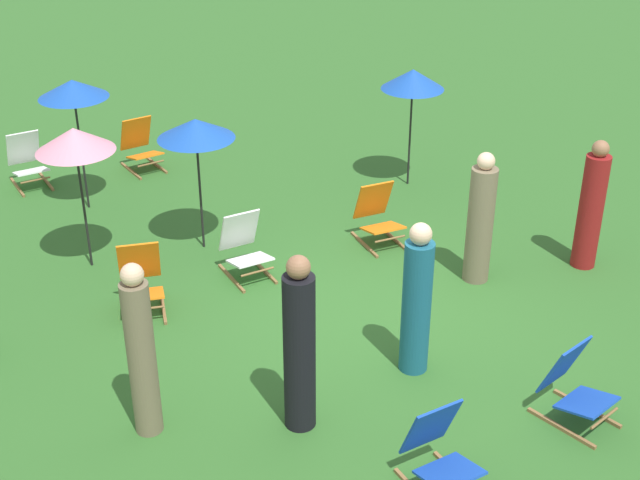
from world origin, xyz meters
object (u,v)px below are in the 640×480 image
(deckchair_7, at_px, (245,248))
(deckchair_1, at_px, (378,216))
(deckchair_6, at_px, (574,387))
(person_3, at_px, (141,354))
(deckchair_0, at_px, (27,162))
(person_0, at_px, (591,208))
(person_1, at_px, (299,348))
(umbrella_0, at_px, (413,79))
(umbrella_3, at_px, (196,129))
(deckchair_10, at_px, (141,281))
(umbrella_2, at_px, (74,140))
(umbrella_1, at_px, (73,89))
(deckchair_4, at_px, (439,453))
(person_4, at_px, (480,222))
(person_2, at_px, (417,302))
(deckchair_3, at_px, (140,147))

(deckchair_7, bearing_deg, deckchair_1, -2.00)
(deckchair_6, height_order, person_3, person_3)
(deckchair_0, xyz_separation_m, person_0, (5.51, -6.11, 0.43))
(deckchair_1, bearing_deg, person_1, -128.59)
(umbrella_0, height_order, umbrella_3, umbrella_0)
(umbrella_0, height_order, person_1, person_1)
(deckchair_10, height_order, umbrella_3, umbrella_3)
(deckchair_10, xyz_separation_m, umbrella_2, (-0.22, 1.31, 1.34))
(deckchair_0, distance_m, umbrella_1, 1.96)
(deckchair_1, bearing_deg, deckchair_10, -173.74)
(deckchair_4, xyz_separation_m, person_3, (-1.93, 1.99, 0.51))
(person_0, height_order, person_4, person_0)
(deckchair_1, height_order, umbrella_1, umbrella_1)
(deckchair_0, distance_m, deckchair_4, 8.49)
(deckchair_0, distance_m, person_3, 6.40)
(deckchair_1, relative_size, deckchair_6, 0.99)
(person_1, bearing_deg, umbrella_2, -166.99)
(umbrella_1, bearing_deg, deckchair_7, -68.52)
(umbrella_0, relative_size, person_0, 1.06)
(person_1, relative_size, person_2, 1.08)
(deckchair_0, bearing_deg, person_0, -49.05)
(deckchair_4, xyz_separation_m, umbrella_2, (-1.45, 5.41, 1.34))
(deckchair_7, bearing_deg, deckchair_4, -91.27)
(deckchair_10, xyz_separation_m, person_0, (5.23, -1.84, 0.43))
(deckchair_4, bearing_deg, deckchair_6, 3.39)
(deckchair_10, distance_m, umbrella_0, 5.12)
(deckchair_10, bearing_deg, person_4, -3.84)
(umbrella_0, bearing_deg, person_1, -135.37)
(deckchair_1, height_order, deckchair_3, same)
(umbrella_1, xyz_separation_m, person_4, (3.56, -4.44, -0.99))
(deckchair_10, bearing_deg, deckchair_7, 21.79)
(deckchair_7, xyz_separation_m, umbrella_2, (-1.62, 1.19, 1.34))
(deckchair_0, bearing_deg, person_4, -55.41)
(deckchair_0, distance_m, deckchair_1, 5.55)
(deckchair_7, relative_size, person_0, 0.49)
(deckchair_0, bearing_deg, umbrella_1, -68.25)
(deckchair_4, distance_m, person_3, 2.82)
(deckchair_1, height_order, deckchair_10, same)
(umbrella_3, bearing_deg, deckchair_1, -26.18)
(deckchair_3, distance_m, deckchair_7, 3.88)
(umbrella_1, bearing_deg, umbrella_2, -105.73)
(deckchair_6, distance_m, person_0, 3.20)
(person_4, bearing_deg, deckchair_6, 178.42)
(deckchair_1, distance_m, deckchair_3, 4.40)
(deckchair_0, bearing_deg, umbrella_0, -31.04)
(umbrella_3, height_order, person_2, umbrella_3)
(deckchair_1, xyz_separation_m, person_1, (-2.72, -2.78, 0.51))
(deckchair_3, xyz_separation_m, umbrella_0, (3.33, -2.64, 1.29))
(umbrella_1, relative_size, person_3, 1.06)
(deckchair_10, height_order, person_1, person_1)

